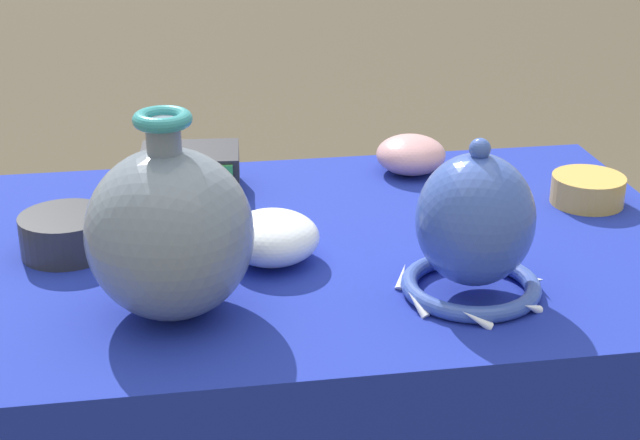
% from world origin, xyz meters
% --- Properties ---
extents(display_table, '(1.06, 0.73, 0.71)m').
position_xyz_m(display_table, '(0.00, -0.02, 0.63)').
color(display_table, brown).
rests_on(display_table, ground_plane).
extents(vase_tall_bulbous, '(0.21, 0.21, 0.26)m').
position_xyz_m(vase_tall_bulbous, '(-0.23, -0.18, 0.82)').
color(vase_tall_bulbous, slate).
rests_on(vase_tall_bulbous, display_table).
extents(vase_dome_bell, '(0.19, 0.20, 0.22)m').
position_xyz_m(vase_dome_bell, '(0.15, -0.19, 0.80)').
color(vase_dome_bell, '#3851A8').
rests_on(vase_dome_bell, display_table).
extents(mosaic_tile_box, '(0.17, 0.13, 0.07)m').
position_xyz_m(mosaic_tile_box, '(-0.20, 0.23, 0.74)').
color(mosaic_tile_box, '#232328').
rests_on(mosaic_tile_box, display_table).
extents(bowl_shallow_rose, '(0.12, 0.12, 0.07)m').
position_xyz_m(bowl_shallow_rose, '(0.18, 0.26, 0.74)').
color(bowl_shallow_rose, '#D19399').
rests_on(bowl_shallow_rose, display_table).
extents(pot_squat_ochre, '(0.12, 0.12, 0.05)m').
position_xyz_m(pot_squat_ochre, '(0.43, 0.08, 0.73)').
color(pot_squat_ochre, gold).
rests_on(pot_squat_ochre, display_table).
extents(pot_squat_charcoal, '(0.13, 0.13, 0.06)m').
position_xyz_m(pot_squat_charcoal, '(-0.38, 0.02, 0.73)').
color(pot_squat_charcoal, '#2D2D33').
rests_on(pot_squat_charcoal, display_table).
extents(bowl_shallow_porcelain, '(0.13, 0.13, 0.07)m').
position_xyz_m(bowl_shallow_porcelain, '(-0.10, -0.05, 0.74)').
color(bowl_shallow_porcelain, white).
rests_on(bowl_shallow_porcelain, display_table).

